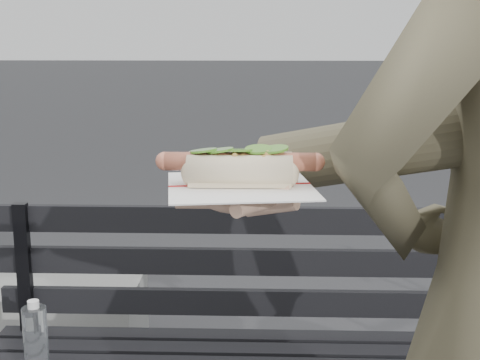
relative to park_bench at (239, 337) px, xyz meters
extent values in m
cube|color=black|center=(0.01, 0.02, -0.06)|extent=(1.50, 0.07, 0.03)
cube|color=black|center=(0.01, 0.11, -0.06)|extent=(1.50, 0.07, 0.03)
cube|color=black|center=(-0.66, 0.12, 0.15)|extent=(0.04, 0.03, 0.42)
cube|color=black|center=(0.68, 0.12, 0.15)|extent=(0.04, 0.03, 0.42)
cube|color=black|center=(0.01, 0.14, 0.05)|extent=(1.50, 0.02, 0.08)
cube|color=black|center=(0.01, 0.14, 0.18)|extent=(1.50, 0.02, 0.08)
cube|color=black|center=(0.01, 0.14, 0.31)|extent=(1.50, 0.02, 0.08)
cylinder|color=white|center=(-0.53, -0.16, 0.05)|extent=(0.06, 0.06, 0.19)
cylinder|color=white|center=(-0.53, -0.16, 0.16)|extent=(0.03, 0.03, 0.02)
cylinder|color=brown|center=(0.30, -0.82, 0.70)|extent=(0.51, 0.23, 0.19)
cylinder|color=#D8A384|center=(0.07, -0.89, 0.63)|extent=(0.09, 0.08, 0.07)
ellipsoid|color=#D8A384|center=(0.03, -0.90, 0.63)|extent=(0.10, 0.12, 0.03)
cylinder|color=#D8A384|center=(-0.02, -0.93, 0.63)|extent=(0.05, 0.02, 0.02)
cylinder|color=#D8A384|center=(-0.02, -0.91, 0.63)|extent=(0.05, 0.02, 0.02)
cylinder|color=#D8A384|center=(-0.02, -0.89, 0.63)|extent=(0.05, 0.02, 0.02)
cylinder|color=#D8A384|center=(-0.02, -0.87, 0.63)|extent=(0.05, 0.02, 0.02)
cylinder|color=#D8A384|center=(0.04, -0.96, 0.63)|extent=(0.04, 0.05, 0.02)
cube|color=white|center=(0.03, -0.90, 0.64)|extent=(0.21, 0.21, 0.00)
cube|color=#B21E1E|center=(0.03, -0.90, 0.64)|extent=(0.19, 0.03, 0.00)
cylinder|color=#BB6348|center=(0.03, -0.90, 0.68)|extent=(0.20, 0.03, 0.02)
sphere|color=#BB6348|center=(-0.07, -0.90, 0.68)|extent=(0.03, 0.03, 0.02)
sphere|color=#BB6348|center=(0.13, -0.90, 0.68)|extent=(0.02, 0.03, 0.02)
sphere|color=#9E6B2D|center=(0.00, -0.90, 0.69)|extent=(0.01, 0.01, 0.01)
sphere|color=#9E6B2D|center=(0.06, -0.90, 0.68)|extent=(0.01, 0.01, 0.01)
sphere|color=#9E6B2D|center=(0.03, -0.92, 0.69)|extent=(0.01, 0.01, 0.01)
sphere|color=#9E6B2D|center=(0.05, -0.90, 0.68)|extent=(0.01, 0.01, 0.01)
sphere|color=#9E6B2D|center=(0.03, -0.89, 0.68)|extent=(0.01, 0.01, 0.01)
sphere|color=#9E6B2D|center=(0.01, -0.90, 0.68)|extent=(0.01, 0.01, 0.01)
sphere|color=#9E6B2D|center=(0.00, -0.89, 0.68)|extent=(0.01, 0.01, 0.01)
sphere|color=#9E6B2D|center=(0.01, -0.90, 0.68)|extent=(0.01, 0.01, 0.01)
sphere|color=#9E6B2D|center=(0.05, -0.88, 0.68)|extent=(0.01, 0.01, 0.01)
sphere|color=#9E6B2D|center=(0.07, -0.92, 0.68)|extent=(0.01, 0.01, 0.01)
sphere|color=#9E6B2D|center=(0.04, -0.89, 0.68)|extent=(0.01, 0.01, 0.01)
sphere|color=#9E6B2D|center=(0.07, -0.89, 0.69)|extent=(0.01, 0.01, 0.01)
sphere|color=#9E6B2D|center=(0.01, -0.88, 0.68)|extent=(0.01, 0.01, 0.01)
sphere|color=#9E6B2D|center=(0.07, -0.91, 0.69)|extent=(0.01, 0.01, 0.01)
sphere|color=#9E6B2D|center=(0.04, -0.91, 0.68)|extent=(0.01, 0.01, 0.01)
sphere|color=#9E6B2D|center=(0.06, -0.92, 0.68)|extent=(0.01, 0.01, 0.01)
sphere|color=#9E6B2D|center=(0.05, -0.88, 0.69)|extent=(0.01, 0.01, 0.01)
sphere|color=#9E6B2D|center=(0.05, -0.88, 0.69)|extent=(0.01, 0.01, 0.01)
sphere|color=#9E6B2D|center=(0.01, -0.92, 0.68)|extent=(0.01, 0.01, 0.01)
sphere|color=#9E6B2D|center=(0.02, -0.90, 0.68)|extent=(0.01, 0.01, 0.01)
sphere|color=#9E6B2D|center=(0.00, -0.92, 0.68)|extent=(0.01, 0.01, 0.01)
sphere|color=#9E6B2D|center=(0.09, -0.90, 0.69)|extent=(0.01, 0.01, 0.01)
cylinder|color=#4C8825|center=(-0.02, -0.90, 0.69)|extent=(0.04, 0.04, 0.01)
cylinder|color=#4C8825|center=(0.01, -0.90, 0.69)|extent=(0.04, 0.04, 0.01)
cylinder|color=#4C8825|center=(0.03, -0.90, 0.69)|extent=(0.04, 0.04, 0.01)
cylinder|color=#4C8825|center=(0.06, -0.90, 0.69)|extent=(0.04, 0.04, 0.01)
cylinder|color=#4C8825|center=(0.08, -0.90, 0.69)|extent=(0.04, 0.04, 0.01)
cube|color=brown|center=(0.96, 1.10, -0.52)|extent=(0.06, 0.08, 0.00)
cube|color=brown|center=(-0.78, 1.32, -0.52)|extent=(0.04, 0.05, 0.00)
cube|color=brown|center=(0.46, 1.01, -0.52)|extent=(0.09, 0.10, 0.00)
camera|label=1|loc=(0.06, -1.77, 0.84)|focal=50.00mm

